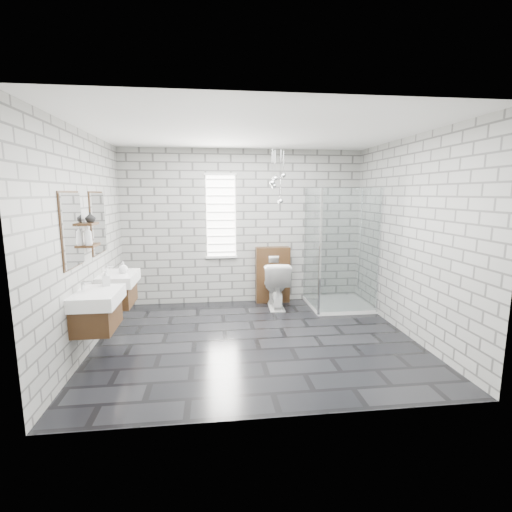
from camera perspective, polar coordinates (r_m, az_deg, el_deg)
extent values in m
cube|color=black|center=(5.14, -0.01, -12.70)|extent=(4.20, 3.60, 0.02)
cube|color=white|center=(4.82, -0.01, 18.76)|extent=(4.20, 3.60, 0.02)
cube|color=#999994|center=(6.59, -1.91, 4.44)|extent=(4.20, 0.02, 2.70)
cube|color=#999994|center=(3.03, 4.10, -1.71)|extent=(4.20, 0.02, 2.70)
cube|color=#999994|center=(5.00, -24.77, 1.92)|extent=(0.02, 3.60, 2.70)
cube|color=#999994|center=(5.47, 22.55, 2.64)|extent=(0.02, 3.60, 2.70)
cube|color=#432914|center=(4.66, -23.26, -8.59)|extent=(0.42, 0.62, 0.30)
cube|color=silver|center=(4.60, -20.87, -8.28)|extent=(0.02, 0.35, 0.01)
cube|color=white|center=(4.59, -23.14, -5.92)|extent=(0.47, 0.70, 0.15)
cylinder|color=silver|center=(4.61, -25.11, -4.28)|extent=(0.04, 0.04, 0.12)
cylinder|color=silver|center=(4.58, -24.56, -3.67)|extent=(0.10, 0.02, 0.02)
cube|color=white|center=(4.53, -26.43, 3.62)|extent=(0.03, 0.55, 0.80)
cube|color=#432914|center=(4.53, -26.57, 3.62)|extent=(0.01, 0.59, 0.84)
cube|color=#432914|center=(5.55, -20.51, -5.55)|extent=(0.42, 0.62, 0.30)
cube|color=silver|center=(5.50, -18.49, -5.25)|extent=(0.02, 0.35, 0.01)
cube|color=white|center=(5.49, -20.39, -3.28)|extent=(0.47, 0.70, 0.15)
cylinder|color=silver|center=(5.50, -22.04, -1.92)|extent=(0.04, 0.04, 0.12)
cylinder|color=silver|center=(5.48, -21.57, -1.40)|extent=(0.10, 0.02, 0.02)
cube|color=white|center=(5.44, -23.10, 4.70)|extent=(0.03, 0.55, 0.80)
cube|color=#432914|center=(5.44, -23.22, 4.69)|extent=(0.01, 0.59, 0.84)
cube|color=#432914|center=(4.94, -24.04, 1.52)|extent=(0.14, 0.30, 0.03)
cube|color=#432914|center=(4.91, -24.25, 4.52)|extent=(0.14, 0.30, 0.03)
cube|color=white|center=(6.52, -5.42, 6.11)|extent=(0.50, 0.02, 1.40)
cube|color=silver|center=(6.51, -5.52, 12.45)|extent=(0.56, 0.04, 0.04)
cube|color=silver|center=(6.59, -5.32, -0.15)|extent=(0.56, 0.04, 0.04)
cube|color=silver|center=(6.57, -5.33, 0.61)|extent=(0.48, 0.01, 0.02)
cube|color=silver|center=(6.55, -5.35, 1.82)|extent=(0.48, 0.01, 0.02)
cube|color=silver|center=(6.53, -5.37, 3.04)|extent=(0.48, 0.01, 0.02)
cube|color=silver|center=(6.52, -5.39, 4.26)|extent=(0.48, 0.01, 0.02)
cube|color=silver|center=(6.51, -5.41, 5.49)|extent=(0.48, 0.01, 0.02)
cube|color=silver|center=(6.50, -5.43, 6.72)|extent=(0.48, 0.01, 0.02)
cube|color=silver|center=(6.49, -5.45, 7.95)|extent=(0.48, 0.01, 0.02)
cube|color=silver|center=(6.49, -5.47, 9.19)|extent=(0.48, 0.01, 0.02)
cube|color=silver|center=(6.49, -5.49, 10.42)|extent=(0.48, 0.01, 0.03)
cube|color=silver|center=(6.50, -5.51, 11.66)|extent=(0.48, 0.01, 0.03)
cube|color=#432914|center=(6.67, 2.58, -2.89)|extent=(0.60, 0.20, 1.00)
cube|color=silver|center=(6.51, 2.75, -0.51)|extent=(0.18, 0.01, 0.12)
cube|color=white|center=(6.68, 12.46, -7.25)|extent=(1.00, 1.00, 0.06)
cube|color=silver|center=(6.02, 14.34, 0.58)|extent=(1.00, 0.01, 2.00)
cube|color=silver|center=(6.32, 8.59, 1.20)|extent=(0.01, 1.00, 2.00)
cube|color=silver|center=(5.86, 9.87, 0.50)|extent=(0.03, 0.03, 2.00)
cube|color=silver|center=(6.20, 18.48, 0.65)|extent=(0.03, 0.03, 2.00)
cylinder|color=silver|center=(6.80, 15.74, 2.13)|extent=(0.02, 0.02, 1.80)
cylinder|color=silver|center=(6.72, 15.46, 9.93)|extent=(0.14, 0.14, 0.02)
sphere|color=silver|center=(6.08, 2.49, 11.18)|extent=(0.09, 0.09, 0.09)
cylinder|color=silver|center=(6.09, 2.51, 14.16)|extent=(0.01, 0.01, 0.54)
sphere|color=silver|center=(6.14, 3.78, 8.40)|extent=(0.09, 0.09, 0.09)
cylinder|color=silver|center=(6.14, 3.83, 12.74)|extent=(0.01, 0.01, 0.84)
sphere|color=silver|center=(6.24, 2.95, 11.86)|extent=(0.09, 0.09, 0.09)
cylinder|color=silver|center=(6.26, 2.98, 14.40)|extent=(0.01, 0.01, 0.47)
sphere|color=silver|center=(6.19, 2.75, 10.70)|extent=(0.09, 0.09, 0.09)
cylinder|color=silver|center=(6.21, 2.77, 13.85)|extent=(0.01, 0.01, 0.59)
sphere|color=silver|center=(6.28, 4.21, 12.28)|extent=(0.09, 0.09, 0.09)
cylinder|color=silver|center=(6.29, 4.24, 14.58)|extent=(0.01, 0.01, 0.42)
imported|color=white|center=(6.40, 3.03, -4.38)|extent=(0.48, 0.80, 0.80)
imported|color=#B2B2B2|center=(4.79, -22.10, -3.15)|extent=(0.11, 0.11, 0.19)
imported|color=#B2B2B2|center=(5.47, -19.77, -1.64)|extent=(0.15, 0.15, 0.16)
imported|color=#B2B2B2|center=(4.81, -24.42, 2.90)|extent=(0.11, 0.12, 0.24)
imported|color=#B2B2B2|center=(4.92, -24.14, 5.44)|extent=(0.15, 0.15, 0.12)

